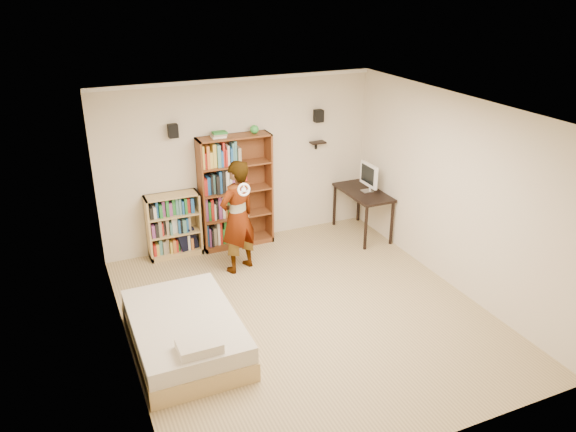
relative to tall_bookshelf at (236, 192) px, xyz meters
name	(u,v)px	position (x,y,z in m)	size (l,w,h in m)	color
ground	(305,313)	(0.14, -2.33, -0.92)	(4.50, 5.00, 0.01)	tan
room_shell	(307,188)	(0.14, -2.33, 0.84)	(4.52, 5.02, 2.71)	beige
crown_molding	(308,113)	(0.14, -2.33, 1.75)	(4.50, 5.00, 0.06)	white
speaker_left	(173,131)	(-0.91, 0.07, 1.08)	(0.14, 0.12, 0.20)	black
speaker_right	(319,116)	(1.49, 0.07, 1.08)	(0.14, 0.12, 0.20)	black
wall_shelf	(318,142)	(1.49, 0.08, 0.63)	(0.25, 0.16, 0.03)	black
tall_bookshelf	(236,192)	(0.00, 0.00, 0.00)	(1.16, 0.34, 1.84)	brown
low_bookshelf	(174,225)	(-1.03, 0.02, -0.41)	(0.82, 0.31, 1.03)	#D8B974
computer_desk	(362,213)	(2.08, -0.48, -0.53)	(0.58, 1.15, 0.79)	black
imac	(368,178)	(2.13, -0.51, 0.10)	(0.10, 0.48, 0.48)	white
daybed	(185,329)	(-1.49, -2.44, -0.65)	(1.20, 1.85, 0.55)	beige
person	(238,217)	(-0.26, -0.83, -0.06)	(0.63, 0.41, 1.72)	black
wii_wheel	(244,190)	(-0.26, -1.15, 0.47)	(0.19, 0.19, 0.03)	white
navy_bag	(187,240)	(-0.85, 0.01, -0.70)	(0.33, 0.21, 0.44)	black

